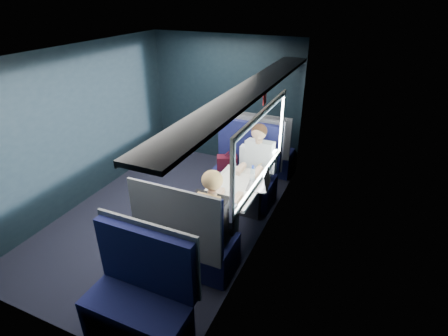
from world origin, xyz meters
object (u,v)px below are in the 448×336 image
at_px(woman, 215,216).
at_px(seat_row_front, 263,152).
at_px(table, 233,190).
at_px(seat_row_back, 140,301).
at_px(laptop, 262,183).
at_px(seat_bay_far, 189,242).
at_px(man, 256,164).
at_px(seat_bay_near, 243,174).
at_px(bottle_small, 253,174).
at_px(cup, 267,171).

bearing_deg(woman, seat_row_front, 95.70).
relative_size(table, seat_row_back, 0.86).
distance_m(table, woman, 0.71).
bearing_deg(laptop, seat_bay_far, -119.16).
bearing_deg(seat_row_back, man, 84.28).
bearing_deg(seat_bay_far, table, 78.22).
height_order(table, man, man).
relative_size(table, woman, 0.76).
distance_m(seat_row_front, laptop, 1.84).
xyz_separation_m(table, seat_bay_near, (-0.19, 0.87, -0.24)).
bearing_deg(table, woman, -84.55).
bearing_deg(laptop, seat_bay_near, 124.24).
bearing_deg(table, man, 84.48).
xyz_separation_m(seat_row_back, bottle_small, (0.37, 1.99, 0.43)).
bearing_deg(cup, seat_row_front, 109.49).
xyz_separation_m(woman, laptop, (0.28, 0.79, 0.08)).
bearing_deg(woman, bottle_small, 82.56).
relative_size(table, bottle_small, 4.53).
bearing_deg(man, table, -95.52).
distance_m(seat_bay_far, bottle_small, 1.21).
height_order(laptop, bottle_small, laptop).
relative_size(seat_row_back, bottle_small, 5.26).
bearing_deg(man, woman, -90.00).
relative_size(table, laptop, 2.80).
bearing_deg(cup, laptop, -81.87).
height_order(woman, cup, woman).
height_order(woman, bottle_small, woman).
height_order(seat_bay_far, bottle_small, seat_bay_far).
bearing_deg(seat_row_back, seat_row_front, 90.00).
distance_m(seat_row_back, cup, 2.32).
relative_size(seat_bay_near, seat_bay_far, 1.00).
bearing_deg(seat_row_back, cup, 77.89).
xyz_separation_m(seat_bay_far, cup, (0.48, 1.31, 0.37)).
relative_size(woman, bottle_small, 5.99).
height_order(man, bottle_small, man).
distance_m(table, seat_row_front, 1.82).
bearing_deg(seat_bay_near, seat_row_back, -89.79).
height_order(table, seat_row_front, seat_row_front).
height_order(seat_bay_near, seat_bay_far, same).
distance_m(table, laptop, 0.39).
bearing_deg(woman, laptop, 70.27).
distance_m(table, seat_bay_near, 0.93).
relative_size(seat_row_front, cup, 12.13).
xyz_separation_m(woman, bottle_small, (0.12, 0.90, 0.11)).
distance_m(seat_bay_near, woman, 1.63).
bearing_deg(man, bottle_small, -76.93).
bearing_deg(man, laptop, -65.58).
bearing_deg(bottle_small, woman, -97.44).
bearing_deg(woman, cup, 78.67).
height_order(seat_bay_near, man, man).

